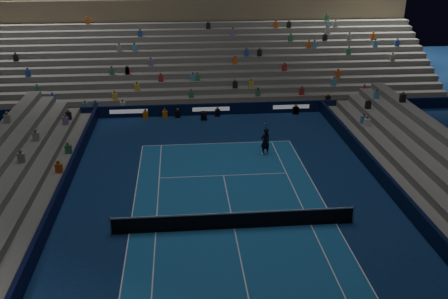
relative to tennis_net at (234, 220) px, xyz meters
name	(u,v)px	position (x,y,z in m)	size (l,w,h in m)	color
ground	(234,229)	(0.00, 0.00, -0.50)	(90.00, 90.00, 0.00)	#0C234D
court_surface	(234,229)	(0.00, 0.00, -0.50)	(10.97, 23.77, 0.01)	#1A5690
sponsor_barrier_far	(211,109)	(0.00, 18.50, 0.00)	(44.00, 0.25, 1.00)	black
sponsor_barrier_east	(413,212)	(9.70, 0.00, 0.00)	(0.25, 37.00, 1.00)	black
sponsor_barrier_west	(44,229)	(-9.70, 0.00, 0.00)	(0.25, 37.00, 1.00)	black
grandstand_main	(204,53)	(0.00, 27.90, 2.87)	(44.00, 15.20, 11.20)	slate
tennis_net	(234,220)	(0.00, 0.00, 0.00)	(12.90, 0.10, 1.10)	#B2B2B7
tennis_player	(265,141)	(3.23, 9.57, 0.47)	(0.71, 0.47, 1.96)	black
broadcast_camera	(204,116)	(-0.68, 17.30, -0.17)	(0.53, 0.97, 0.65)	black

